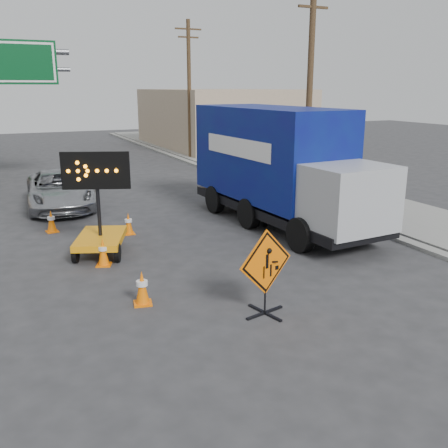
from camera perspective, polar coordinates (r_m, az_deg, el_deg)
ground at (r=10.41m, az=3.19°, el=-12.03°), size 100.00×100.00×0.00m
curb_right at (r=26.31m, az=1.66°, el=5.03°), size 0.40×60.00×0.12m
sidewalk_right at (r=27.40m, az=5.99°, el=5.40°), size 4.00×60.00×0.15m
building_right_far at (r=41.99m, az=-0.44°, el=12.00°), size 10.00×14.00×4.60m
utility_pole_near at (r=21.97m, az=9.76°, el=14.91°), size 1.80×0.26×9.00m
utility_pole_far at (r=34.44m, az=-3.99°, el=15.19°), size 1.80×0.26×9.00m
construction_sign at (r=10.73m, az=4.79°, el=-5.31°), size 1.42×1.01×1.92m
arrow_board at (r=15.10m, az=-13.96°, el=-0.88°), size 1.97×2.45×3.04m
pickup_truck at (r=21.45m, az=-18.26°, el=3.76°), size 2.84×5.55×1.50m
box_truck at (r=17.78m, az=6.37°, el=5.82°), size 3.16×8.79×4.11m
cone_a at (r=11.54m, az=-9.34°, el=-7.18°), size 0.48×0.48×0.80m
cone_b at (r=14.19m, az=-13.65°, el=-3.12°), size 0.52×0.52×0.79m
cone_c at (r=17.03m, az=-10.86°, el=0.07°), size 0.39×0.39×0.74m
cone_d at (r=17.96m, az=-19.13°, el=0.32°), size 0.44×0.44×0.77m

